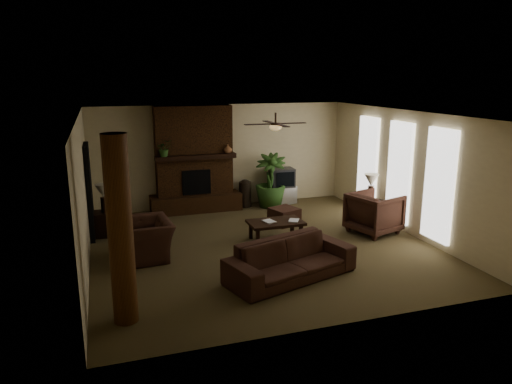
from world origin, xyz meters
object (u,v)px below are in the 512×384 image
object	(u,v)px
floor_vase	(245,191)
ottoman	(284,216)
log_column	(120,231)
lamp_left	(103,193)
lamp_right	(371,182)
floor_plant	(270,192)
sofa	(291,253)
coffee_table	(276,224)
armchair_left	(144,233)
armchair_right	(374,211)
side_table_right	(370,211)
tv_stand	(280,195)
side_table_left	(106,224)

from	to	relation	value
floor_vase	ottoman	bearing A→B (deg)	-76.40
log_column	lamp_left	world-z (taller)	log_column
lamp_right	log_column	bearing A→B (deg)	-151.67
floor_plant	lamp_right	distance (m)	2.85
ottoman	lamp_left	bearing A→B (deg)	173.83
sofa	coffee_table	bearing A→B (deg)	59.78
armchair_left	lamp_left	size ratio (longest dim) A/B	1.82
armchair_right	floor_vase	distance (m)	3.78
lamp_left	armchair_left	bearing A→B (deg)	-66.66
sofa	side_table_right	distance (m)	4.10
tv_stand	side_table_right	size ratio (longest dim) A/B	1.55
tv_stand	floor_plant	size ratio (longest dim) A/B	0.57
armchair_left	ottoman	xyz separation A→B (m)	(3.46, 1.20, -0.32)
armchair_right	coffee_table	bearing A→B (deg)	66.81
log_column	ottoman	world-z (taller)	log_column
coffee_table	side_table_left	xyz separation A→B (m)	(-3.57, 1.50, -0.10)
armchair_left	ottoman	bearing A→B (deg)	104.23
lamp_left	armchair_right	bearing A→B (deg)	-16.11
sofa	lamp_right	distance (m)	4.15
floor_vase	side_table_right	world-z (taller)	floor_vase
armchair_right	side_table_right	xyz separation A→B (m)	(0.39, 0.80, -0.24)
log_column	sofa	size ratio (longest dim) A/B	1.17
tv_stand	side_table_left	bearing A→B (deg)	-178.13
coffee_table	ottoman	size ratio (longest dim) A/B	2.00
coffee_table	ottoman	distance (m)	1.20
log_column	side_table_right	bearing A→B (deg)	28.10
floor_vase	lamp_left	world-z (taller)	lamp_left
lamp_left	ottoman	bearing A→B (deg)	-6.17
coffee_table	tv_stand	bearing A→B (deg)	67.33
tv_stand	lamp_right	world-z (taller)	lamp_right
log_column	floor_plant	bearing A→B (deg)	51.79
armchair_left	tv_stand	world-z (taller)	armchair_left
side_table_left	side_table_right	xyz separation A→B (m)	(6.30, -0.93, 0.00)
tv_stand	lamp_right	bearing A→B (deg)	-69.89
armchair_left	coffee_table	bearing A→B (deg)	88.63
sofa	floor_vase	size ratio (longest dim) A/B	3.12
lamp_right	floor_plant	bearing A→B (deg)	133.34
ottoman	floor_vase	distance (m)	1.90
floor_vase	lamp_right	size ratio (longest dim) A/B	1.18
armchair_left	lamp_right	bearing A→B (deg)	93.01
floor_vase	floor_plant	world-z (taller)	floor_plant
armchair_right	sofa	bearing A→B (deg)	104.87
floor_plant	lamp_right	world-z (taller)	lamp_right
log_column	coffee_table	world-z (taller)	log_column
tv_stand	side_table_left	xyz separation A→B (m)	(-4.76, -1.36, 0.03)
armchair_left	lamp_left	world-z (taller)	lamp_left
lamp_left	floor_plant	bearing A→B (deg)	14.74
ottoman	floor_plant	distance (m)	1.63
armchair_right	tv_stand	distance (m)	3.31
floor_plant	lamp_left	distance (m)	4.57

